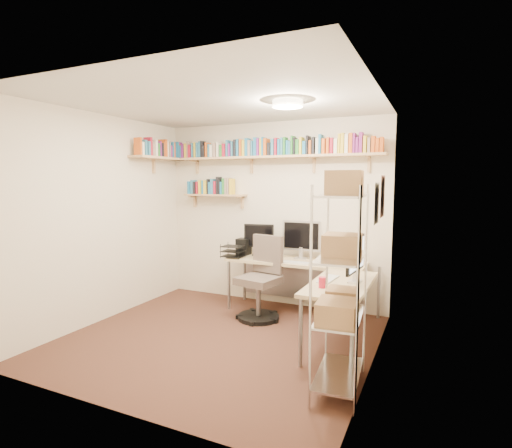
# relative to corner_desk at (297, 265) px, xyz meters

# --- Properties ---
(ground) EXTENTS (3.20, 3.20, 0.00)m
(ground) POSITION_rel_corner_desk_xyz_m (-0.55, -0.96, -0.68)
(ground) COLOR #42241C
(ground) RESTS_ON ground
(room_shell) EXTENTS (3.24, 3.04, 2.52)m
(room_shell) POSITION_rel_corner_desk_xyz_m (-0.55, -0.95, 0.87)
(room_shell) COLOR beige
(room_shell) RESTS_ON ground
(wall_shelves) EXTENTS (3.12, 1.09, 0.80)m
(wall_shelves) POSITION_rel_corner_desk_xyz_m (-0.95, 0.34, 1.35)
(wall_shelves) COLOR #DBB17C
(wall_shelves) RESTS_ON ground
(corner_desk) EXTENTS (2.02, 1.75, 1.19)m
(corner_desk) POSITION_rel_corner_desk_xyz_m (0.00, 0.00, 0.00)
(corner_desk) COLOR #CEBC86
(corner_desk) RESTS_ON ground
(office_chair) EXTENTS (0.55, 0.56, 1.02)m
(office_chair) POSITION_rel_corner_desk_xyz_m (-0.41, -0.15, -0.25)
(office_chair) COLOR black
(office_chair) RESTS_ON ground
(wire_rack) EXTENTS (0.42, 0.75, 1.79)m
(wire_rack) POSITION_rel_corner_desk_xyz_m (0.86, -1.43, 0.36)
(wire_rack) COLOR silver
(wire_rack) RESTS_ON ground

